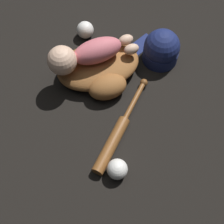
# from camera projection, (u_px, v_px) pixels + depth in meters

# --- Properties ---
(ground_plane) EXTENTS (6.00, 6.00, 0.00)m
(ground_plane) POSITION_uv_depth(u_px,v_px,m) (91.00, 68.00, 1.40)
(ground_plane) COLOR black
(baseball_glove) EXTENTS (0.43, 0.38, 0.10)m
(baseball_glove) POSITION_uv_depth(u_px,v_px,m) (100.00, 69.00, 1.34)
(baseball_glove) COLOR #935B2D
(baseball_glove) RESTS_ON ground
(baby_figure) EXTENTS (0.38, 0.21, 0.12)m
(baby_figure) POSITION_uv_depth(u_px,v_px,m) (85.00, 54.00, 1.25)
(baby_figure) COLOR #D16670
(baby_figure) RESTS_ON baseball_glove
(baseball_bat) EXTENTS (0.44, 0.20, 0.05)m
(baseball_bat) POSITION_uv_depth(u_px,v_px,m) (117.00, 135.00, 1.21)
(baseball_bat) COLOR brown
(baseball_bat) RESTS_ON ground
(baseball) EXTENTS (0.08, 0.08, 0.08)m
(baseball) POSITION_uv_depth(u_px,v_px,m) (117.00, 169.00, 1.13)
(baseball) COLOR white
(baseball) RESTS_ON ground
(baseball_spare) EXTENTS (0.08, 0.08, 0.08)m
(baseball_spare) POSITION_uv_depth(u_px,v_px,m) (85.00, 30.00, 1.46)
(baseball_spare) COLOR white
(baseball_spare) RESTS_ON ground
(baseball_cap) EXTENTS (0.16, 0.23, 0.16)m
(baseball_cap) POSITION_uv_depth(u_px,v_px,m) (161.00, 49.00, 1.37)
(baseball_cap) COLOR navy
(baseball_cap) RESTS_ON ground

